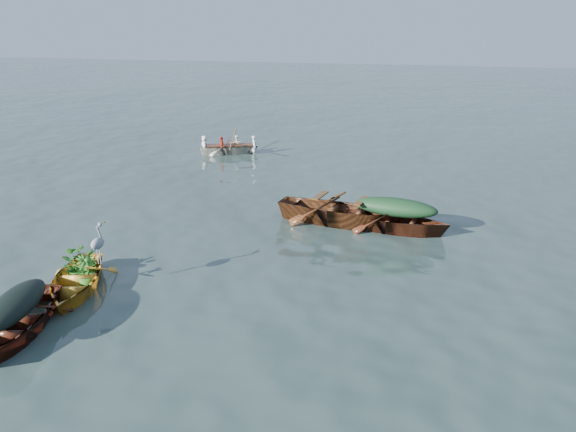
{
  "coord_description": "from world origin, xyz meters",
  "views": [
    {
      "loc": [
        3.71,
        -12.76,
        5.56
      ],
      "look_at": [
        -0.36,
        1.34,
        0.5
      ],
      "focal_mm": 35.0,
      "sensor_mm": 36.0,
      "label": 1
    }
  ],
  "objects_px": {
    "open_wooden_boat": "(340,224)",
    "heron": "(98,250)",
    "dark_covered_boat": "(20,333)",
    "rowed_boat": "(230,154)",
    "green_tarp_boat": "(394,231)",
    "yellow_dinghy": "(77,290)"
  },
  "relations": [
    {
      "from": "heron",
      "to": "green_tarp_boat",
      "type": "bearing_deg",
      "value": 21.94
    },
    {
      "from": "green_tarp_boat",
      "to": "open_wooden_boat",
      "type": "relative_size",
      "value": 0.82
    },
    {
      "from": "yellow_dinghy",
      "to": "open_wooden_boat",
      "type": "distance_m",
      "value": 7.51
    },
    {
      "from": "green_tarp_boat",
      "to": "open_wooden_boat",
      "type": "distance_m",
      "value": 1.61
    },
    {
      "from": "green_tarp_boat",
      "to": "heron",
      "type": "bearing_deg",
      "value": 139.32
    },
    {
      "from": "dark_covered_boat",
      "to": "rowed_boat",
      "type": "distance_m",
      "value": 15.61
    },
    {
      "from": "green_tarp_boat",
      "to": "heron",
      "type": "distance_m",
      "value": 8.01
    },
    {
      "from": "dark_covered_boat",
      "to": "rowed_boat",
      "type": "xyz_separation_m",
      "value": [
        -1.92,
        15.49,
        0.0
      ]
    },
    {
      "from": "dark_covered_boat",
      "to": "yellow_dinghy",
      "type": "bearing_deg",
      "value": 77.52
    },
    {
      "from": "dark_covered_boat",
      "to": "open_wooden_boat",
      "type": "bearing_deg",
      "value": 43.71
    },
    {
      "from": "green_tarp_boat",
      "to": "rowed_boat",
      "type": "distance_m",
      "value": 11.4
    },
    {
      "from": "yellow_dinghy",
      "to": "open_wooden_boat",
      "type": "bearing_deg",
      "value": 30.07
    },
    {
      "from": "open_wooden_boat",
      "to": "heron",
      "type": "xyz_separation_m",
      "value": [
        -4.22,
        -5.6,
        0.91
      ]
    },
    {
      "from": "green_tarp_boat",
      "to": "rowed_boat",
      "type": "relative_size",
      "value": 1.15
    },
    {
      "from": "yellow_dinghy",
      "to": "green_tarp_boat",
      "type": "xyz_separation_m",
      "value": [
        6.32,
        5.66,
        0.0
      ]
    },
    {
      "from": "green_tarp_boat",
      "to": "open_wooden_boat",
      "type": "xyz_separation_m",
      "value": [
        -1.6,
        0.18,
        0.0
      ]
    },
    {
      "from": "open_wooden_boat",
      "to": "heron",
      "type": "height_order",
      "value": "heron"
    },
    {
      "from": "dark_covered_boat",
      "to": "heron",
      "type": "bearing_deg",
      "value": 63.79
    },
    {
      "from": "yellow_dinghy",
      "to": "rowed_boat",
      "type": "bearing_deg",
      "value": 76.63
    },
    {
      "from": "yellow_dinghy",
      "to": "dark_covered_boat",
      "type": "xyz_separation_m",
      "value": [
        0.09,
        -1.85,
        0.0
      ]
    },
    {
      "from": "dark_covered_boat",
      "to": "rowed_boat",
      "type": "bearing_deg",
      "value": 81.79
    },
    {
      "from": "open_wooden_boat",
      "to": "heron",
      "type": "bearing_deg",
      "value": 151.38
    }
  ]
}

